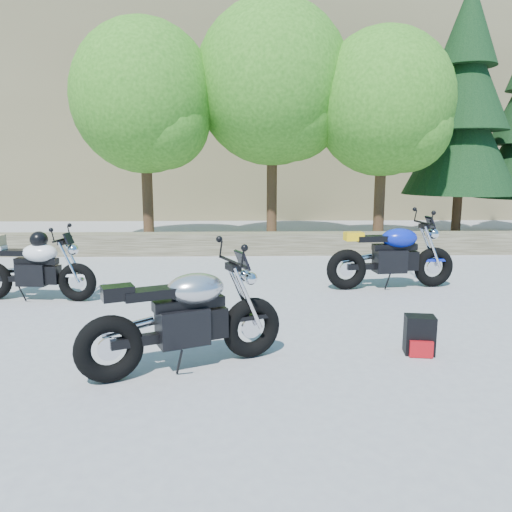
# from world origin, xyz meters

# --- Properties ---
(ground) EXTENTS (90.00, 90.00, 0.00)m
(ground) POSITION_xyz_m (0.00, 0.00, 0.00)
(ground) COLOR gray
(ground) RESTS_ON ground
(stone_wall) EXTENTS (22.00, 0.55, 0.50)m
(stone_wall) POSITION_xyz_m (0.00, 5.50, 0.25)
(stone_wall) COLOR #484230
(stone_wall) RESTS_ON ground
(hillside) EXTENTS (80.00, 30.00, 15.00)m
(hillside) POSITION_xyz_m (3.00, 28.00, 7.50)
(hillside) COLOR brown
(hillside) RESTS_ON ground
(tree_decid_left) EXTENTS (3.67, 3.67, 5.62)m
(tree_decid_left) POSITION_xyz_m (-2.39, 7.14, 3.63)
(tree_decid_left) COLOR #382314
(tree_decid_left) RESTS_ON ground
(tree_decid_mid) EXTENTS (4.08, 4.08, 6.24)m
(tree_decid_mid) POSITION_xyz_m (0.91, 7.54, 4.04)
(tree_decid_mid) COLOR #382314
(tree_decid_mid) RESTS_ON ground
(tree_decid_right) EXTENTS (3.54, 3.54, 5.41)m
(tree_decid_right) POSITION_xyz_m (3.71, 6.94, 3.50)
(tree_decid_right) COLOR #382314
(tree_decid_right) RESTS_ON ground
(conifer_near) EXTENTS (3.17, 3.17, 7.06)m
(conifer_near) POSITION_xyz_m (6.20, 8.20, 3.68)
(conifer_near) COLOR #382314
(conifer_near) RESTS_ON ground
(silver_bike) EXTENTS (2.01, 1.04, 1.07)m
(silver_bike) POSITION_xyz_m (-0.56, -1.28, 0.52)
(silver_bike) COLOR black
(silver_bike) RESTS_ON ground
(white_bike) EXTENTS (1.93, 0.61, 1.07)m
(white_bike) POSITION_xyz_m (-3.17, 1.44, 0.52)
(white_bike) COLOR black
(white_bike) RESTS_ON ground
(blue_bike) EXTENTS (2.22, 0.70, 1.11)m
(blue_bike) POSITION_xyz_m (2.51, 2.08, 0.54)
(blue_bike) COLOR black
(blue_bike) RESTS_ON ground
(backpack) EXTENTS (0.34, 0.31, 0.42)m
(backpack) POSITION_xyz_m (1.93, -0.94, 0.21)
(backpack) COLOR black
(backpack) RESTS_ON ground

